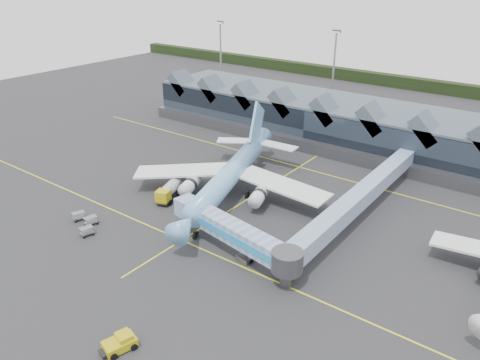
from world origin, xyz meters
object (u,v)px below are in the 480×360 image
Objects in this scene: main_airliner at (231,174)px; fuel_truck at (172,188)px; jet_bridge at (240,237)px; pushback_tug at (120,343)px.

main_airliner is 4.65× the size of fuel_truck.
main_airliner is 20.73m from jet_bridge.
fuel_truck is (-8.10, -7.11, -2.39)m from main_airliner.
fuel_truck is at bearing 142.39° from pushback_tug.
fuel_truck is at bearing 168.32° from jet_bridge.
main_airliner reaches higher than jet_bridge.
pushback_tug is (21.83, -30.60, -0.94)m from fuel_truck.
main_airliner is at bearing 126.88° from pushback_tug.
main_airliner is 1.73× the size of jet_bridge.
main_airliner is 40.26m from pushback_tug.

